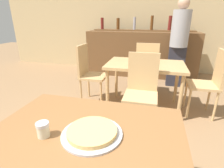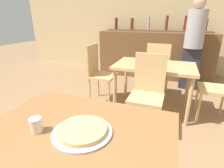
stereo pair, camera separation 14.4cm
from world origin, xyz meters
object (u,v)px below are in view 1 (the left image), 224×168
(chair_far_side_back, at_px, (147,66))
(chair_far_side_front, at_px, (142,87))
(chair_far_side_left, at_px, (89,71))
(cheese_shaker, at_px, (43,129))
(pizza_tray, at_px, (92,133))
(chair_far_side_right, at_px, (210,79))
(person_standing, at_px, (179,41))

(chair_far_side_back, bearing_deg, chair_far_side_front, 90.00)
(chair_far_side_left, relative_size, cheese_shaker, 11.26)
(chair_far_side_back, bearing_deg, pizza_tray, 85.74)
(chair_far_side_front, xyz_separation_m, chair_far_side_back, (-0.00, 1.04, 0.00))
(chair_far_side_front, height_order, chair_far_side_back, same)
(chair_far_side_left, distance_m, cheese_shaker, 1.95)
(chair_far_side_left, xyz_separation_m, cheese_shaker, (0.47, -1.87, 0.24))
(chair_far_side_front, xyz_separation_m, pizza_tray, (-0.17, -1.28, 0.21))
(chair_far_side_front, bearing_deg, pizza_tray, -97.71)
(chair_far_side_front, distance_m, chair_far_side_right, 1.04)
(pizza_tray, distance_m, cheese_shaker, 0.27)
(person_standing, bearing_deg, pizza_tray, -103.78)
(chair_far_side_back, relative_size, chair_far_side_left, 1.00)
(pizza_tray, xyz_separation_m, person_standing, (0.73, 2.96, 0.17))
(chair_far_side_back, height_order, cheese_shaker, chair_far_side_back)
(chair_far_side_right, height_order, pizza_tray, chair_far_side_right)
(cheese_shaker, bearing_deg, chair_far_side_back, 79.87)
(chair_far_side_front, height_order, person_standing, person_standing)
(chair_far_side_back, bearing_deg, person_standing, -130.89)
(chair_far_side_back, distance_m, chair_far_side_left, 1.04)
(cheese_shaker, bearing_deg, chair_far_side_left, 104.15)
(chair_far_side_right, bearing_deg, person_standing, -163.34)
(chair_far_side_right, relative_size, cheese_shaker, 11.26)
(chair_far_side_front, xyz_separation_m, chair_far_side_right, (0.90, 0.52, 0.00))
(chair_far_side_right, relative_size, pizza_tray, 2.82)
(chair_far_side_right, height_order, person_standing, person_standing)
(chair_far_side_left, height_order, person_standing, person_standing)
(chair_far_side_left, distance_m, person_standing, 1.90)
(chair_far_side_front, distance_m, pizza_tray, 1.31)
(cheese_shaker, bearing_deg, chair_far_side_right, 54.66)
(pizza_tray, xyz_separation_m, cheese_shaker, (-0.26, -0.07, 0.03))
(chair_far_side_back, xyz_separation_m, cheese_shaker, (-0.43, -2.40, 0.24))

